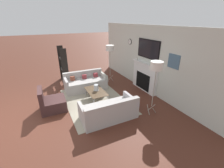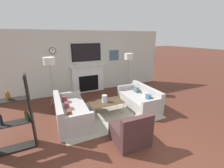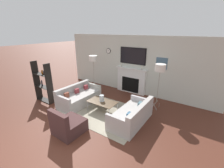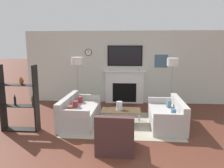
{
  "view_description": "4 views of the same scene",
  "coord_description": "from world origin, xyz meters",
  "px_view_note": "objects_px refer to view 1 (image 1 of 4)",
  "views": [
    {
      "loc": [
        4.79,
        0.84,
        2.9
      ],
      "look_at": [
        0.3,
        3.08,
        0.71
      ],
      "focal_mm": 24.0,
      "sensor_mm": 36.0,
      "label": 1
    },
    {
      "loc": [
        -1.79,
        -1.62,
        2.46
      ],
      "look_at": [
        0.28,
        2.82,
        0.89
      ],
      "focal_mm": 24.0,
      "sensor_mm": 36.0,
      "label": 2
    },
    {
      "loc": [
        3.07,
        -1.4,
        2.92
      ],
      "look_at": [
        0.1,
        2.99,
        0.99
      ],
      "focal_mm": 24.0,
      "sensor_mm": 36.0,
      "label": 3
    },
    {
      "loc": [
        0.17,
        -3.32,
        2.19
      ],
      "look_at": [
        -0.34,
        3.08,
        1.03
      ],
      "focal_mm": 35.0,
      "sensor_mm": 36.0,
      "label": 4
    }
  ],
  "objects_px": {
    "coffee_table": "(96,91)",
    "shelf_unit": "(63,65)",
    "couch_left": "(85,83)",
    "couch_right": "(109,111)",
    "floor_lamp_right": "(157,67)",
    "armchair": "(52,103)",
    "hurricane_candle": "(96,88)",
    "floor_lamp_left": "(110,49)"
  },
  "relations": [
    {
      "from": "couch_right",
      "to": "coffee_table",
      "type": "distance_m",
      "value": 1.28
    },
    {
      "from": "hurricane_candle",
      "to": "couch_left",
      "type": "bearing_deg",
      "value": -175.37
    },
    {
      "from": "couch_right",
      "to": "armchair",
      "type": "xyz_separation_m",
      "value": [
        -1.33,
        -1.54,
        -0.0
      ]
    },
    {
      "from": "couch_left",
      "to": "hurricane_candle",
      "type": "height_order",
      "value": "couch_left"
    },
    {
      "from": "floor_lamp_left",
      "to": "armchair",
      "type": "bearing_deg",
      "value": -63.23
    },
    {
      "from": "couch_right",
      "to": "shelf_unit",
      "type": "distance_m",
      "value": 3.93
    },
    {
      "from": "coffee_table",
      "to": "floor_lamp_left",
      "type": "height_order",
      "value": "floor_lamp_left"
    },
    {
      "from": "hurricane_candle",
      "to": "floor_lamp_right",
      "type": "relative_size",
      "value": 0.13
    },
    {
      "from": "couch_right",
      "to": "floor_lamp_left",
      "type": "xyz_separation_m",
      "value": [
        -2.81,
        1.4,
        1.37
      ]
    },
    {
      "from": "coffee_table",
      "to": "floor_lamp_left",
      "type": "relative_size",
      "value": 0.61
    },
    {
      "from": "armchair",
      "to": "hurricane_candle",
      "type": "height_order",
      "value": "armchair"
    },
    {
      "from": "couch_left",
      "to": "hurricane_candle",
      "type": "xyz_separation_m",
      "value": [
        1.13,
        0.09,
        0.21
      ]
    },
    {
      "from": "hurricane_candle",
      "to": "floor_lamp_left",
      "type": "distance_m",
      "value": 2.28
    },
    {
      "from": "couch_right",
      "to": "hurricane_candle",
      "type": "xyz_separation_m",
      "value": [
        -1.33,
        0.09,
        0.23
      ]
    },
    {
      "from": "hurricane_candle",
      "to": "floor_lamp_left",
      "type": "xyz_separation_m",
      "value": [
        -1.48,
        1.3,
        1.13
      ]
    },
    {
      "from": "couch_right",
      "to": "floor_lamp_right",
      "type": "xyz_separation_m",
      "value": [
        0.35,
        1.4,
        1.35
      ]
    },
    {
      "from": "couch_left",
      "to": "coffee_table",
      "type": "xyz_separation_m",
      "value": [
        1.18,
        0.05,
        0.09
      ]
    },
    {
      "from": "couch_left",
      "to": "armchair",
      "type": "relative_size",
      "value": 2.14
    },
    {
      "from": "couch_left",
      "to": "floor_lamp_left",
      "type": "bearing_deg",
      "value": 104.21
    },
    {
      "from": "couch_right",
      "to": "armchair",
      "type": "relative_size",
      "value": 2.07
    },
    {
      "from": "coffee_table",
      "to": "floor_lamp_right",
      "type": "bearing_deg",
      "value": 39.55
    },
    {
      "from": "shelf_unit",
      "to": "couch_left",
      "type": "bearing_deg",
      "value": 25.11
    },
    {
      "from": "coffee_table",
      "to": "floor_lamp_right",
      "type": "height_order",
      "value": "floor_lamp_right"
    },
    {
      "from": "couch_right",
      "to": "coffee_table",
      "type": "height_order",
      "value": "couch_right"
    },
    {
      "from": "couch_right",
      "to": "hurricane_candle",
      "type": "relative_size",
      "value": 7.56
    },
    {
      "from": "coffee_table",
      "to": "floor_lamp_right",
      "type": "relative_size",
      "value": 0.62
    },
    {
      "from": "couch_left",
      "to": "couch_right",
      "type": "distance_m",
      "value": 2.46
    },
    {
      "from": "armchair",
      "to": "floor_lamp_left",
      "type": "bearing_deg",
      "value": 116.77
    },
    {
      "from": "couch_left",
      "to": "floor_lamp_right",
      "type": "xyz_separation_m",
      "value": [
        2.81,
        1.4,
        1.33
      ]
    },
    {
      "from": "couch_right",
      "to": "floor_lamp_right",
      "type": "distance_m",
      "value": 1.97
    },
    {
      "from": "couch_left",
      "to": "armchair",
      "type": "bearing_deg",
      "value": -53.81
    },
    {
      "from": "hurricane_candle",
      "to": "floor_lamp_right",
      "type": "height_order",
      "value": "floor_lamp_right"
    },
    {
      "from": "coffee_table",
      "to": "shelf_unit",
      "type": "xyz_separation_m",
      "value": [
        -2.56,
        -0.7,
        0.45
      ]
    },
    {
      "from": "hurricane_candle",
      "to": "floor_lamp_left",
      "type": "relative_size",
      "value": 0.13
    },
    {
      "from": "hurricane_candle",
      "to": "floor_lamp_left",
      "type": "bearing_deg",
      "value": 138.71
    },
    {
      "from": "couch_left",
      "to": "floor_lamp_left",
      "type": "xyz_separation_m",
      "value": [
        -0.35,
        1.4,
        1.35
      ]
    },
    {
      "from": "armchair",
      "to": "floor_lamp_right",
      "type": "xyz_separation_m",
      "value": [
        1.68,
        2.94,
        1.35
      ]
    },
    {
      "from": "couch_right",
      "to": "hurricane_candle",
      "type": "height_order",
      "value": "couch_right"
    },
    {
      "from": "armchair",
      "to": "shelf_unit",
      "type": "xyz_separation_m",
      "value": [
        -2.51,
        0.9,
        0.56
      ]
    },
    {
      "from": "couch_right",
      "to": "shelf_unit",
      "type": "height_order",
      "value": "shelf_unit"
    },
    {
      "from": "armchair",
      "to": "floor_lamp_right",
      "type": "height_order",
      "value": "floor_lamp_right"
    },
    {
      "from": "armchair",
      "to": "shelf_unit",
      "type": "bearing_deg",
      "value": 160.25
    }
  ]
}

